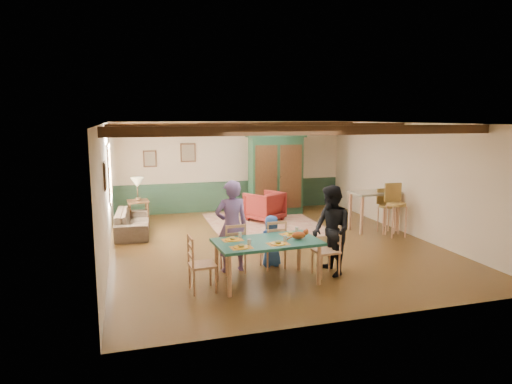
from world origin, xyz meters
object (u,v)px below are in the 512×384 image
object	(u,v)px
dining_chair_end_left	(202,263)
table_lamp	(137,189)
armoire	(276,174)
dining_table	(267,262)
person_man	(232,226)
person_woman	(331,231)
bar_stool_right	(396,210)
dining_chair_far_right	(273,243)
end_table	(138,213)
armchair	(265,206)
bar_stool_left	(386,211)
sofa	(133,222)
counter_table	(374,211)
dining_chair_end_right	(326,250)
person_child	(271,241)
dining_chair_far_left	(233,247)
cat	(299,235)

from	to	relation	value
dining_chair_end_left	table_lamp	world-z (taller)	table_lamp
armoire	dining_table	bearing A→B (deg)	-107.80
person_man	table_lamp	bearing A→B (deg)	-73.74
person_woman	armoire	bearing A→B (deg)	168.53
table_lamp	bar_stool_right	size ratio (longest dim) A/B	0.48
table_lamp	bar_stool_right	xyz separation A→B (m)	(5.87, -2.92, -0.33)
dining_chair_far_right	end_table	bearing A→B (deg)	-65.02
armchair	bar_stool_left	world-z (taller)	bar_stool_left
sofa	dining_chair_end_left	bearing A→B (deg)	-162.94
person_man	counter_table	distance (m)	4.61
dining_chair_end_left	dining_chair_end_right	bearing A→B (deg)	-90.00
dining_table	bar_stool_left	bearing A→B (deg)	32.37
person_child	bar_stool_left	bearing A→B (deg)	-158.71
dining_table	person_child	size ratio (longest dim) A/B	1.79
dining_chair_end_left	bar_stool_right	distance (m)	5.47
person_woman	armchair	xyz separation A→B (m)	(0.15, 4.51, -0.41)
person_man	sofa	world-z (taller)	person_man
end_table	counter_table	distance (m)	6.10
dining_table	dining_chair_end_right	distance (m)	1.14
person_child	end_table	xyz separation A→B (m)	(-2.32, 4.19, -0.17)
person_child	sofa	size ratio (longest dim) A/B	0.50
table_lamp	dining_chair_far_left	bearing A→B (deg)	-70.40
armoire	cat	bearing A→B (deg)	-102.32
dining_chair_end_left	person_woman	xyz separation A→B (m)	(2.37, 0.15, 0.35)
person_woman	dining_table	bearing A→B (deg)	-90.00
armoire	dining_chair_far_left	bearing A→B (deg)	-114.85
dining_chair_end_left	sofa	bearing A→B (deg)	9.85
dining_chair_far_right	person_man	xyz separation A→B (m)	(-0.79, 0.03, 0.38)
dining_chair_far_left	bar_stool_right	distance (m)	4.56
end_table	cat	bearing A→B (deg)	-63.52
armoire	table_lamp	bearing A→B (deg)	-172.28
dining_chair_far_left	counter_table	distance (m)	4.62
bar_stool_right	armoire	bearing A→B (deg)	125.40
counter_table	armoire	bearing A→B (deg)	123.36
dining_chair_end_right	armchair	size ratio (longest dim) A/B	1.05
person_child	bar_stool_left	distance (m)	3.87
person_child	end_table	size ratio (longest dim) A/B	1.50
dining_chair_far_left	dining_chair_far_right	size ratio (longest dim) A/B	1.00
sofa	person_child	bearing A→B (deg)	-139.61
dining_chair_far_right	armchair	distance (m)	3.99
bar_stool_right	person_woman	bearing A→B (deg)	-137.76
dining_chair_far_left	person_child	world-z (taller)	person_child
dining_chair_end_right	counter_table	xyz separation A→B (m)	(2.56, 2.69, 0.03)
person_child	bar_stool_right	xyz separation A→B (m)	(3.55, 1.28, 0.14)
dining_chair_far_right	bar_stool_right	bearing A→B (deg)	-162.66
person_child	table_lamp	size ratio (longest dim) A/B	1.64
person_man	armchair	distance (m)	4.26
dining_chair_end_left	dining_chair_end_right	size ratio (longest dim) A/B	1.00
dining_chair_far_right	counter_table	size ratio (longest dim) A/B	0.79
dining_chair_end_left	end_table	bearing A→B (deg)	5.82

